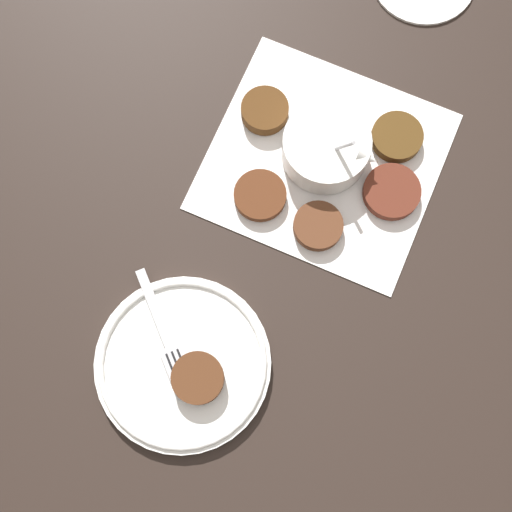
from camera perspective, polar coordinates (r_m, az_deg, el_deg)
ground_plane at (r=0.96m, az=7.00°, el=7.43°), size 4.00×4.00×0.00m
napkin at (r=0.95m, az=5.45°, el=7.57°), size 0.30×0.28×0.00m
sauce_bowl at (r=0.94m, az=5.61°, el=8.44°), size 0.12×0.11×0.09m
fritter_0 at (r=0.97m, az=11.20°, el=9.32°), size 0.07×0.07×0.02m
fritter_1 at (r=0.94m, az=10.80°, el=5.07°), size 0.07×0.07×0.01m
fritter_2 at (r=0.96m, az=0.71°, el=11.54°), size 0.06×0.06×0.02m
fritter_3 at (r=0.92m, az=0.33°, el=4.87°), size 0.07×0.07×0.01m
fritter_4 at (r=0.91m, az=5.13°, el=2.35°), size 0.06×0.06×0.02m
serving_plate at (r=0.89m, az=-5.88°, el=-8.57°), size 0.22×0.22×0.02m
fritter_on_plate at (r=0.86m, az=-4.69°, el=-9.71°), size 0.06×0.06×0.02m
fork at (r=0.88m, az=-6.93°, el=-7.15°), size 0.13×0.13×0.00m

